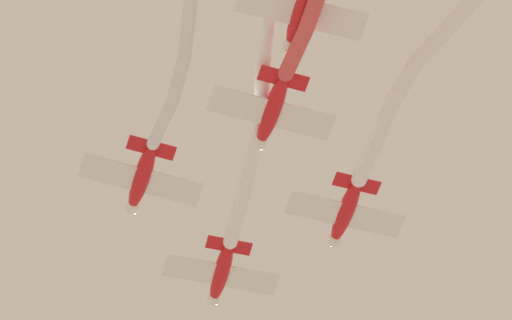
# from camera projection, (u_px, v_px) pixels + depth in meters

# --- Properties ---
(airplane_lead) EXTENTS (6.92, 5.40, 1.76)m
(airplane_lead) POSITION_uv_depth(u_px,v_px,m) (221.00, 273.00, 70.68)
(airplane_lead) COLOR red
(smoke_trail_lead) EXTENTS (13.28, 18.44, 2.77)m
(smoke_trail_lead) POSITION_uv_depth(u_px,v_px,m) (257.00, 82.00, 63.85)
(smoke_trail_lead) COLOR white
(airplane_left_wing) EXTENTS (7.04, 5.44, 1.76)m
(airplane_left_wing) POSITION_uv_depth(u_px,v_px,m) (141.00, 178.00, 66.15)
(airplane_left_wing) COLOR red
(smoke_trail_left_wing) EXTENTS (10.28, 16.97, 2.28)m
(smoke_trail_left_wing) POSITION_uv_depth(u_px,v_px,m) (187.00, 3.00, 58.89)
(smoke_trail_left_wing) COLOR white
(airplane_right_wing) EXTENTS (6.98, 5.42, 1.76)m
(airplane_right_wing) POSITION_uv_depth(u_px,v_px,m) (345.00, 212.00, 68.43)
(airplane_right_wing) COLOR red
(smoke_trail_right_wing) EXTENTS (5.23, 16.44, 2.06)m
(smoke_trail_right_wing) POSITION_uv_depth(u_px,v_px,m) (423.00, 69.00, 62.51)
(smoke_trail_right_wing) COLOR white
(airplane_slot) EXTENTS (7.01, 5.43, 1.76)m
(airplane_slot) POSITION_uv_depth(u_px,v_px,m) (272.00, 111.00, 63.83)
(airplane_slot) COLOR red
(airplane_trail) EXTENTS (6.97, 5.42, 1.76)m
(airplane_trail) POSITION_uv_depth(u_px,v_px,m) (301.00, 10.00, 60.98)
(airplane_trail) COLOR red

